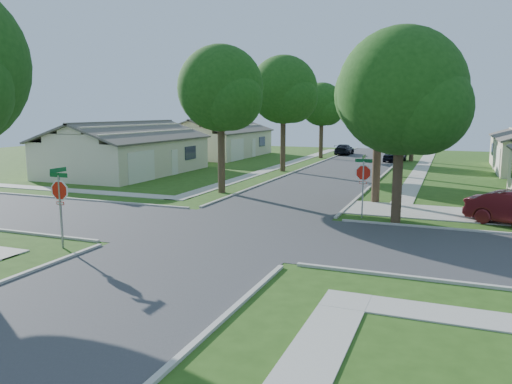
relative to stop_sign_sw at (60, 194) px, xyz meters
The scene contains 18 objects.
ground 6.95m from the stop_sign_sw, 45.00° to the left, with size 100.00×100.00×0.00m, color #264713.
road_ns 6.95m from the stop_sign_sw, 45.00° to the left, with size 7.00×100.00×0.02m, color #333335.
sidewalk_ne 32.61m from the stop_sign_sw, 70.62° to the left, with size 1.20×40.00×0.04m, color #9E9B91.
sidewalk_nw 30.80m from the stop_sign_sw, 92.61° to the left, with size 1.20×40.00×0.04m, color #9E9B91.
driveway 17.38m from the stop_sign_sw, 43.12° to the left, with size 8.80×3.60×0.05m, color #9E9B91.
stop_sign_sw is the anchor object (origin of this frame).
stop_sign_ne 13.29m from the stop_sign_sw, 45.00° to the left, with size 1.05×0.80×2.98m.
tree_e_near 17.04m from the stop_sign_sw, 55.41° to the left, with size 4.97×4.80×8.28m.
tree_e_mid 27.71m from the stop_sign_sw, 69.80° to the left, with size 5.59×5.40×9.21m.
tree_e_far 40.04m from the stop_sign_sw, 76.27° to the left, with size 5.17×5.00×8.72m.
tree_w_near 14.30m from the stop_sign_sw, 89.77° to the left, with size 5.38×5.20×8.97m.
tree_w_mid 26.09m from the stop_sign_sw, 89.87° to the left, with size 5.80×5.60×9.56m.
tree_w_far 38.86m from the stop_sign_sw, 89.93° to the left, with size 4.76×4.60×8.04m.
tree_ne_corner 14.64m from the stop_sign_sw, 38.84° to the left, with size 5.80×5.60×8.66m.
house_nw_near 22.71m from the stop_sign_sw, 119.83° to the left, with size 8.42×13.60×4.23m.
house_nw_far 38.40m from the stop_sign_sw, 107.10° to the left, with size 8.42×13.60×4.23m.
car_curb_east 38.65m from the stop_sign_sw, 78.20° to the left, with size 1.73×4.30×1.47m, color black.
car_curb_west 43.86m from the stop_sign_sw, 88.04° to the left, with size 1.71×4.20×1.22m, color black.
Camera 1 is at (8.50, -18.73, 5.00)m, focal length 35.00 mm.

